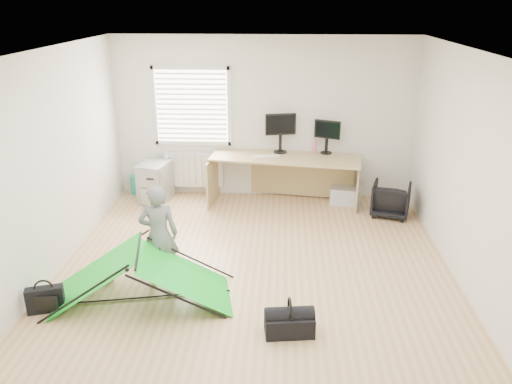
# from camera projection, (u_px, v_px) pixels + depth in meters

# --- Properties ---
(ground) EXTENTS (5.50, 5.50, 0.00)m
(ground) POSITION_uv_depth(u_px,v_px,m) (254.00, 274.00, 6.28)
(ground) COLOR tan
(ground) RESTS_ON ground
(back_wall) EXTENTS (5.00, 0.02, 2.70)m
(back_wall) POSITION_uv_depth(u_px,v_px,m) (264.00, 119.00, 8.34)
(back_wall) COLOR silver
(back_wall) RESTS_ON ground
(window) EXTENTS (1.20, 0.06, 1.20)m
(window) POSITION_uv_depth(u_px,v_px,m) (192.00, 106.00, 8.29)
(window) COLOR silver
(window) RESTS_ON back_wall
(radiator) EXTENTS (1.00, 0.12, 0.60)m
(radiator) POSITION_uv_depth(u_px,v_px,m) (194.00, 170.00, 8.66)
(radiator) COLOR silver
(radiator) RESTS_ON back_wall
(desk) EXTENTS (2.50, 1.09, 0.83)m
(desk) POSITION_uv_depth(u_px,v_px,m) (285.00, 180.00, 8.26)
(desk) COLOR tan
(desk) RESTS_ON ground
(filing_cabinet) EXTENTS (0.55, 0.66, 0.67)m
(filing_cabinet) POSITION_uv_depth(u_px,v_px,m) (155.00, 182.00, 8.42)
(filing_cabinet) COLOR #95999A
(filing_cabinet) RESTS_ON ground
(monitor_left) EXTENTS (0.52, 0.22, 0.48)m
(monitor_left) POSITION_uv_depth(u_px,v_px,m) (280.00, 138.00, 8.25)
(monitor_left) COLOR black
(monitor_left) RESTS_ON desk
(monitor_right) EXTENTS (0.44, 0.25, 0.41)m
(monitor_right) POSITION_uv_depth(u_px,v_px,m) (327.00, 141.00, 8.21)
(monitor_right) COLOR black
(monitor_right) RESTS_ON desk
(keyboard) EXTENTS (0.46, 0.22, 0.02)m
(keyboard) POSITION_uv_depth(u_px,v_px,m) (266.00, 157.00, 8.08)
(keyboard) COLOR beige
(keyboard) RESTS_ON desk
(thermos) EXTENTS (0.09, 0.09, 0.26)m
(thermos) POSITION_uv_depth(u_px,v_px,m) (314.00, 146.00, 8.25)
(thermos) COLOR #C26C7D
(thermos) RESTS_ON desk
(office_chair) EXTENTS (0.71, 0.72, 0.53)m
(office_chair) POSITION_uv_depth(u_px,v_px,m) (391.00, 200.00, 7.88)
(office_chair) COLOR black
(office_chair) RESTS_ON ground
(person) EXTENTS (0.50, 0.38, 1.25)m
(person) POSITION_uv_depth(u_px,v_px,m) (159.00, 235.00, 5.90)
(person) COLOR slate
(person) RESTS_ON ground
(kite) EXTENTS (2.16, 1.27, 0.63)m
(kite) POSITION_uv_depth(u_px,v_px,m) (141.00, 275.00, 5.65)
(kite) COLOR #12C726
(kite) RESTS_ON ground
(storage_crate) EXTENTS (0.55, 0.43, 0.28)m
(storage_crate) POSITION_uv_depth(u_px,v_px,m) (346.00, 195.00, 8.39)
(storage_crate) COLOR #B9BDC2
(storage_crate) RESTS_ON ground
(tote_bag) EXTENTS (0.30, 0.16, 0.34)m
(tote_bag) POSITION_uv_depth(u_px,v_px,m) (139.00, 184.00, 8.78)
(tote_bag) COLOR teal
(tote_bag) RESTS_ON ground
(laptop_bag) EXTENTS (0.41, 0.24, 0.30)m
(laptop_bag) POSITION_uv_depth(u_px,v_px,m) (45.00, 299.00, 5.49)
(laptop_bag) COLOR black
(laptop_bag) RESTS_ON ground
(white_box) EXTENTS (0.13, 0.13, 0.11)m
(white_box) POSITION_uv_depth(u_px,v_px,m) (110.00, 276.00, 6.13)
(white_box) COLOR silver
(white_box) RESTS_ON ground
(duffel_bag) EXTENTS (0.53, 0.32, 0.22)m
(duffel_bag) POSITION_uv_depth(u_px,v_px,m) (289.00, 324.00, 5.13)
(duffel_bag) COLOR black
(duffel_bag) RESTS_ON ground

